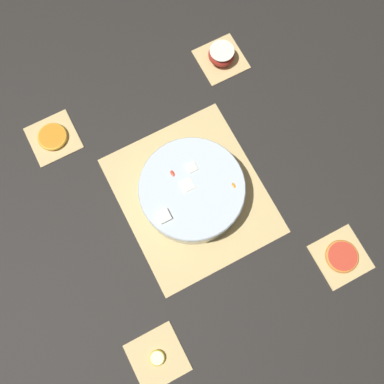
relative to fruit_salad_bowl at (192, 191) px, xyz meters
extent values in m
plane|color=black|center=(0.00, 0.00, -0.05)|extent=(6.00, 6.00, 0.00)
cube|color=#D6B775|center=(0.00, 0.00, -0.05)|extent=(0.41, 0.36, 0.01)
cube|color=#3D2D19|center=(-0.16, 0.00, -0.04)|extent=(0.01, 0.35, 0.00)
cube|color=#3D2D19|center=(-0.11, 0.00, -0.04)|extent=(0.01, 0.35, 0.00)
cube|color=#3D2D19|center=(-0.07, 0.00, -0.04)|extent=(0.01, 0.35, 0.00)
cube|color=#3D2D19|center=(-0.02, 0.00, -0.04)|extent=(0.01, 0.35, 0.00)
cube|color=#3D2D19|center=(0.02, 0.00, -0.04)|extent=(0.01, 0.35, 0.00)
cube|color=#3D2D19|center=(0.07, 0.00, -0.04)|extent=(0.01, 0.35, 0.00)
cube|color=#3D2D19|center=(0.11, 0.00, -0.04)|extent=(0.01, 0.35, 0.00)
cube|color=#3D2D19|center=(0.16, 0.00, -0.04)|extent=(0.01, 0.35, 0.00)
cube|color=#D6B775|center=(-0.32, -0.26, -0.05)|extent=(0.13, 0.13, 0.01)
cube|color=#3D2D19|center=(-0.35, -0.26, -0.04)|extent=(0.00, 0.12, 0.00)
cube|color=#3D2D19|center=(-0.32, -0.26, -0.04)|extent=(0.00, 0.12, 0.00)
cube|color=#3D2D19|center=(-0.28, -0.26, -0.04)|extent=(0.00, 0.12, 0.00)
cube|color=#D6B775|center=(0.32, -0.26, -0.05)|extent=(0.13, 0.13, 0.01)
cube|color=#3D2D19|center=(0.30, -0.26, -0.04)|extent=(0.00, 0.12, 0.00)
cube|color=#3D2D19|center=(0.34, -0.26, -0.04)|extent=(0.00, 0.12, 0.00)
cube|color=#D6B775|center=(-0.32, 0.26, -0.05)|extent=(0.13, 0.13, 0.01)
cube|color=#3D2D19|center=(-0.34, 0.26, -0.04)|extent=(0.00, 0.12, 0.00)
cube|color=#3D2D19|center=(-0.30, 0.26, -0.04)|extent=(0.00, 0.12, 0.00)
cube|color=#D6B775|center=(0.32, 0.26, -0.05)|extent=(0.13, 0.13, 0.01)
cube|color=#3D2D19|center=(0.29, 0.26, -0.04)|extent=(0.00, 0.12, 0.00)
cube|color=#3D2D19|center=(0.32, 0.26, -0.04)|extent=(0.00, 0.12, 0.00)
cube|color=#3D2D19|center=(0.35, 0.26, -0.04)|extent=(0.00, 0.12, 0.00)
cylinder|color=silver|center=(0.00, 0.00, 0.00)|extent=(0.26, 0.26, 0.07)
torus|color=silver|center=(0.00, 0.00, 0.03)|extent=(0.27, 0.27, 0.01)
cylinder|color=beige|center=(-0.04, -0.03, 0.01)|extent=(0.03, 0.03, 0.01)
cylinder|color=beige|center=(-0.10, 0.00, 0.00)|extent=(0.03, 0.03, 0.01)
cylinder|color=beige|center=(0.03, -0.09, 0.03)|extent=(0.03, 0.03, 0.01)
cylinder|color=beige|center=(0.00, -0.02, -0.03)|extent=(0.03, 0.03, 0.01)
cylinder|color=beige|center=(-0.02, 0.02, -0.01)|extent=(0.03, 0.03, 0.01)
cylinder|color=beige|center=(-0.05, -0.01, -0.02)|extent=(0.03, 0.03, 0.01)
cylinder|color=beige|center=(-0.03, 0.03, 0.02)|extent=(0.03, 0.03, 0.01)
cylinder|color=beige|center=(-0.02, -0.10, -0.01)|extent=(0.03, 0.03, 0.01)
cylinder|color=beige|center=(0.01, 0.03, -0.01)|extent=(0.03, 0.03, 0.01)
cylinder|color=beige|center=(0.00, -0.07, 0.02)|extent=(0.03, 0.03, 0.01)
cylinder|color=beige|center=(0.10, -0.04, -0.01)|extent=(0.03, 0.03, 0.01)
cube|color=white|center=(0.05, -0.02, 0.02)|extent=(0.02, 0.02, 0.02)
cube|color=white|center=(-0.01, -0.03, 0.00)|extent=(0.03, 0.03, 0.03)
cube|color=white|center=(-0.03, -0.05, -0.02)|extent=(0.03, 0.03, 0.03)
cube|color=white|center=(0.06, -0.03, -0.02)|extent=(0.02, 0.02, 0.02)
cube|color=white|center=(0.01, 0.01, 0.02)|extent=(0.03, 0.03, 0.03)
cube|color=white|center=(0.05, 0.06, 0.00)|extent=(0.02, 0.02, 0.02)
cube|color=white|center=(-0.03, 0.09, 0.03)|extent=(0.03, 0.03, 0.03)
cube|color=white|center=(-0.06, 0.02, -0.02)|extent=(0.03, 0.03, 0.03)
cube|color=white|center=(0.02, -0.03, -0.01)|extent=(0.03, 0.03, 0.03)
cube|color=white|center=(0.06, 0.03, -0.01)|extent=(0.03, 0.03, 0.03)
cube|color=white|center=(-0.07, -0.06, 0.01)|extent=(0.03, 0.03, 0.03)
cube|color=white|center=(-0.02, 0.07, -0.02)|extent=(0.03, 0.03, 0.03)
cube|color=white|center=(0.03, 0.08, 0.02)|extent=(0.03, 0.03, 0.03)
ellipsoid|color=orange|center=(0.05, -0.09, -0.02)|extent=(0.03, 0.02, 0.01)
ellipsoid|color=red|center=(0.00, -0.10, 0.01)|extent=(0.03, 0.02, 0.01)
ellipsoid|color=orange|center=(-0.04, -0.09, 0.03)|extent=(0.03, 0.01, 0.01)
ellipsoid|color=red|center=(0.05, 0.03, 0.03)|extent=(0.04, 0.02, 0.02)
ellipsoid|color=orange|center=(-0.07, 0.07, -0.02)|extent=(0.03, 0.01, 0.01)
ellipsoid|color=orange|center=(-0.09, -0.06, -0.03)|extent=(0.03, 0.02, 0.01)
ellipsoid|color=#B72D23|center=(0.32, -0.26, -0.02)|extent=(0.07, 0.07, 0.04)
cylinder|color=white|center=(0.32, -0.26, 0.00)|extent=(0.07, 0.07, 0.00)
cylinder|color=orange|center=(0.32, 0.26, -0.04)|extent=(0.07, 0.07, 0.01)
torus|color=#F4A82D|center=(0.32, 0.26, -0.04)|extent=(0.08, 0.08, 0.01)
cylinder|color=beige|center=(-0.32, 0.26, -0.04)|extent=(0.03, 0.03, 0.01)
torus|color=yellow|center=(-0.32, 0.26, -0.04)|extent=(0.04, 0.04, 0.01)
cylinder|color=red|center=(-0.32, -0.26, -0.04)|extent=(0.07, 0.07, 0.01)
torus|color=orange|center=(-0.32, -0.26, -0.04)|extent=(0.08, 0.08, 0.01)
camera|label=1|loc=(-0.26, 0.14, 1.09)|focal=42.00mm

